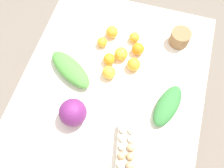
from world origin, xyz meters
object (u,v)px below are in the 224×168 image
(orange_4, at_px, (134,37))
(orange_6, at_px, (109,72))
(orange_1, at_px, (121,54))
(orange_5, at_px, (109,59))
(egg_carton, at_px, (126,148))
(orange_7, at_px, (138,49))
(greens_bunch_scallion, at_px, (70,69))
(orange_3, at_px, (112,32))
(cabbage_purple, at_px, (73,112))
(orange_2, at_px, (102,42))
(orange_0, at_px, (134,64))
(paper_bag, at_px, (180,38))
(greens_bunch_dandelion, at_px, (168,105))

(orange_4, xyz_separation_m, orange_6, (-0.29, 0.08, 0.01))
(orange_1, bearing_deg, orange_5, 130.96)
(egg_carton, height_order, orange_5, egg_carton)
(egg_carton, distance_m, orange_7, 0.61)
(greens_bunch_scallion, xyz_separation_m, orange_1, (0.18, -0.26, 0.00))
(orange_4, height_order, orange_7, orange_7)
(orange_3, bearing_deg, cabbage_purple, 175.34)
(cabbage_purple, bearing_deg, orange_2, -1.00)
(orange_4, bearing_deg, orange_1, 162.20)
(egg_carton, distance_m, orange_0, 0.49)
(paper_bag, xyz_separation_m, orange_0, (-0.26, 0.23, -0.01))
(orange_6, bearing_deg, greens_bunch_dandelion, -105.91)
(greens_bunch_dandelion, height_order, orange_0, orange_0)
(greens_bunch_scallion, xyz_separation_m, orange_6, (0.04, -0.22, 0.00))
(orange_2, bearing_deg, orange_7, -87.50)
(orange_3, relative_size, orange_4, 1.16)
(orange_1, bearing_deg, greens_bunch_dandelion, -126.71)
(greens_bunch_scallion, distance_m, orange_5, 0.24)
(orange_3, bearing_deg, orange_6, -167.39)
(orange_1, xyz_separation_m, orange_2, (0.05, 0.14, -0.01))
(greens_bunch_dandelion, relative_size, orange_3, 3.49)
(paper_bag, distance_m, orange_3, 0.43)
(orange_2, distance_m, orange_7, 0.23)
(orange_0, distance_m, orange_2, 0.25)
(orange_1, relative_size, orange_6, 1.02)
(orange_7, bearing_deg, egg_carton, -172.08)
(orange_1, relative_size, orange_7, 1.06)
(cabbage_purple, bearing_deg, egg_carton, -106.70)
(egg_carton, height_order, greens_bunch_dandelion, egg_carton)
(greens_bunch_scallion, distance_m, orange_3, 0.36)
(egg_carton, xyz_separation_m, paper_bag, (0.75, -0.15, 0.00))
(egg_carton, relative_size, orange_2, 4.15)
(orange_4, bearing_deg, greens_bunch_scallion, 136.97)
(greens_bunch_dandelion, relative_size, orange_6, 3.37)
(orange_1, relative_size, orange_4, 1.23)
(orange_2, bearing_deg, orange_6, -152.43)
(orange_0, bearing_deg, orange_2, 65.63)
(orange_4, bearing_deg, orange_7, -152.74)
(cabbage_purple, xyz_separation_m, orange_4, (0.58, -0.19, -0.04))
(egg_carton, height_order, orange_7, egg_carton)
(cabbage_purple, height_order, greens_bunch_scallion, cabbage_purple)
(paper_bag, bearing_deg, orange_4, 103.66)
(greens_bunch_dandelion, bearing_deg, orange_6, 74.09)
(greens_bunch_dandelion, bearing_deg, orange_4, 36.11)
(paper_bag, distance_m, orange_6, 0.50)
(greens_bunch_scallion, relative_size, orange_6, 3.95)
(cabbage_purple, height_order, orange_0, cabbage_purple)
(egg_carton, relative_size, orange_1, 3.29)
(cabbage_purple, height_order, orange_7, cabbage_purple)
(orange_2, bearing_deg, orange_1, -110.99)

